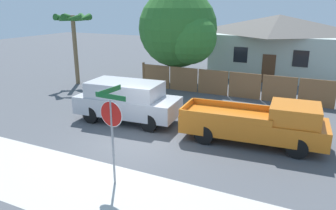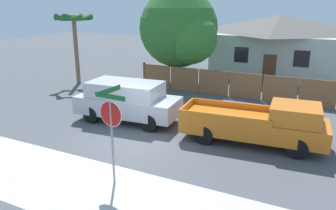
{
  "view_description": "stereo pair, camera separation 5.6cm",
  "coord_description": "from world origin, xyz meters",
  "px_view_note": "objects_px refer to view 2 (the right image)",
  "views": [
    {
      "loc": [
        6.53,
        -10.38,
        5.38
      ],
      "look_at": [
        1.19,
        0.55,
        1.6
      ],
      "focal_mm": 35.0,
      "sensor_mm": 36.0,
      "label": 1
    },
    {
      "loc": [
        6.58,
        -10.35,
        5.38
      ],
      "look_at": [
        1.19,
        0.55,
        1.6
      ],
      "focal_mm": 35.0,
      "sensor_mm": 36.0,
      "label": 2
    }
  ],
  "objects_px": {
    "red_suv": "(127,100)",
    "orange_pickup": "(260,123)",
    "stop_sign": "(111,120)",
    "oak_tree": "(181,30)",
    "house": "(278,44)",
    "palm_tree": "(74,24)"
  },
  "relations": [
    {
      "from": "palm_tree",
      "to": "red_suv",
      "type": "bearing_deg",
      "value": -34.04
    },
    {
      "from": "red_suv",
      "to": "orange_pickup",
      "type": "distance_m",
      "value": 6.17
    },
    {
      "from": "red_suv",
      "to": "orange_pickup",
      "type": "relative_size",
      "value": 0.87
    },
    {
      "from": "oak_tree",
      "to": "orange_pickup",
      "type": "distance_m",
      "value": 10.58
    },
    {
      "from": "house",
      "to": "oak_tree",
      "type": "relative_size",
      "value": 1.52
    },
    {
      "from": "stop_sign",
      "to": "palm_tree",
      "type": "bearing_deg",
      "value": 138.74
    },
    {
      "from": "house",
      "to": "orange_pickup",
      "type": "bearing_deg",
      "value": -83.73
    },
    {
      "from": "red_suv",
      "to": "orange_pickup",
      "type": "bearing_deg",
      "value": -4.45
    },
    {
      "from": "orange_pickup",
      "to": "oak_tree",
      "type": "bearing_deg",
      "value": 127.33
    },
    {
      "from": "oak_tree",
      "to": "stop_sign",
      "type": "relative_size",
      "value": 2.08
    },
    {
      "from": "red_suv",
      "to": "stop_sign",
      "type": "relative_size",
      "value": 1.62
    },
    {
      "from": "house",
      "to": "palm_tree",
      "type": "height_order",
      "value": "palm_tree"
    },
    {
      "from": "oak_tree",
      "to": "stop_sign",
      "type": "bearing_deg",
      "value": -74.86
    },
    {
      "from": "oak_tree",
      "to": "palm_tree",
      "type": "distance_m",
      "value": 7.16
    },
    {
      "from": "stop_sign",
      "to": "house",
      "type": "bearing_deg",
      "value": 87.97
    },
    {
      "from": "oak_tree",
      "to": "house",
      "type": "bearing_deg",
      "value": 51.36
    },
    {
      "from": "house",
      "to": "stop_sign",
      "type": "distance_m",
      "value": 19.3
    },
    {
      "from": "stop_sign",
      "to": "red_suv",
      "type": "bearing_deg",
      "value": 122.23
    },
    {
      "from": "oak_tree",
      "to": "stop_sign",
      "type": "xyz_separation_m",
      "value": [
        3.41,
        -12.62,
        -1.6
      ]
    },
    {
      "from": "red_suv",
      "to": "orange_pickup",
      "type": "height_order",
      "value": "red_suv"
    },
    {
      "from": "red_suv",
      "to": "palm_tree",
      "type": "bearing_deg",
      "value": 141.27
    },
    {
      "from": "red_suv",
      "to": "stop_sign",
      "type": "distance_m",
      "value": 5.84
    }
  ]
}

